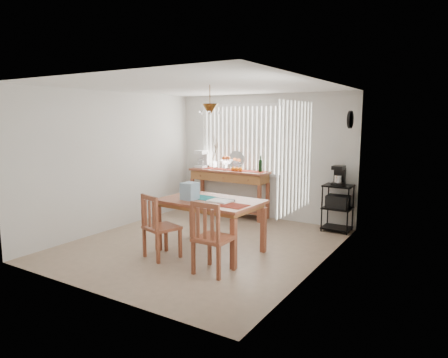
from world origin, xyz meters
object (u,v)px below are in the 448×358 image
Objects in this scene: cart_items at (339,176)px; chair_right at (212,238)px; dining_table at (210,206)px; chair_left at (159,227)px; wire_cart at (338,203)px; sideboard at (229,181)px.

cart_items reaches higher than chair_right.
chair_right reaches higher than dining_table.
chair_left is at bearing 174.50° from chair_right.
chair_left is at bearing -122.99° from wire_cart.
wire_cart is 0.55× the size of dining_table.
chair_right is (0.53, -0.76, -0.24)m from dining_table.
cart_items is at bearing 74.08° from chair_right.
wire_cart is 0.89× the size of chair_left.
dining_table is at bearing -66.17° from sideboard.
chair_right is at bearing -5.50° from chair_left.
cart_items is (2.35, 0.03, 0.29)m from sideboard.
chair_right is at bearing -55.13° from dining_table.
chair_left is at bearing -122.91° from cart_items.
chair_right reaches higher than sideboard.
chair_right is at bearing -63.10° from sideboard.
cart_items reaches higher than dining_table.
sideboard is at bearing 116.90° from chair_right.
cart_items is (0.00, 0.01, 0.52)m from wire_cart.
chair_left is 0.97× the size of chair_right.
wire_cart is 3.09m from chair_right.
sideboard is 3.32m from chair_right.
chair_left is 1.02m from chair_right.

